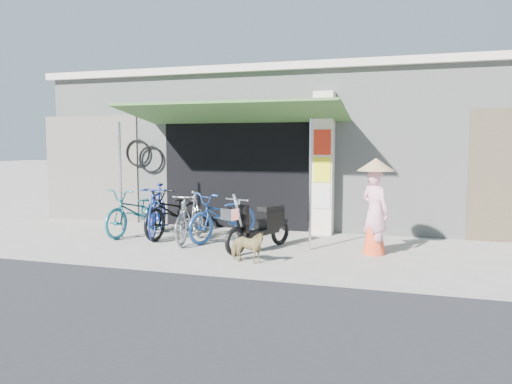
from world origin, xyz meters
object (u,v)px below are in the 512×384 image
(bike_black, at_px, (174,212))
(street_dog, at_px, (247,247))
(bike_blue, at_px, (157,210))
(bike_teal, at_px, (137,211))
(moped, at_px, (261,225))
(bike_navy, at_px, (224,216))
(nun, at_px, (375,207))
(bike_silver, at_px, (190,217))

(bike_black, bearing_deg, street_dog, -32.08)
(bike_blue, relative_size, bike_black, 0.92)
(bike_teal, xyz_separation_m, moped, (2.95, -0.69, -0.05))
(street_dog, bearing_deg, bike_teal, 66.81)
(bike_navy, relative_size, street_dog, 2.97)
(nun, bearing_deg, bike_black, 30.34)
(bike_silver, distance_m, street_dog, 2.08)
(bike_teal, distance_m, bike_black, 0.84)
(nun, bearing_deg, bike_navy, 29.51)
(bike_black, height_order, bike_navy, bike_black)
(bike_navy, xyz_separation_m, street_dog, (1.04, -1.67, -0.22))
(bike_teal, xyz_separation_m, nun, (4.94, -0.45, 0.34))
(bike_blue, relative_size, nun, 1.08)
(bike_teal, relative_size, street_dog, 3.01)
(bike_blue, relative_size, moped, 1.08)
(bike_silver, bearing_deg, moped, -16.04)
(bike_silver, relative_size, street_dog, 2.65)
(moped, bearing_deg, bike_teal, -170.16)
(bike_blue, xyz_separation_m, bike_navy, (1.47, 0.02, -0.05))
(bike_blue, bearing_deg, bike_navy, -17.15)
(bike_blue, relative_size, street_dog, 2.87)
(bike_black, xyz_separation_m, bike_navy, (1.15, -0.10, -0.03))
(bike_teal, height_order, nun, nun)
(bike_blue, relative_size, bike_silver, 1.09)
(nun, bearing_deg, moped, 44.33)
(bike_navy, height_order, moped, moped)
(bike_navy, relative_size, nun, 1.11)
(bike_blue, distance_m, moped, 2.51)
(bike_blue, xyz_separation_m, moped, (2.43, -0.63, -0.09))
(bike_navy, xyz_separation_m, moped, (0.96, -0.65, -0.04))
(moped, bearing_deg, bike_silver, -167.42)
(moped, xyz_separation_m, nun, (1.99, 0.24, 0.38))
(bike_blue, height_order, bike_black, bike_blue)
(bike_silver, height_order, street_dog, bike_silver)
(bike_black, relative_size, moped, 1.18)
(bike_black, height_order, nun, nun)
(bike_silver, bearing_deg, bike_navy, 27.83)
(bike_teal, bearing_deg, bike_navy, 6.87)
(bike_silver, xyz_separation_m, bike_navy, (0.56, 0.37, -0.01))
(bike_teal, height_order, bike_silver, bike_silver)
(street_dog, distance_m, nun, 2.36)
(street_dog, bearing_deg, bike_blue, 62.92)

